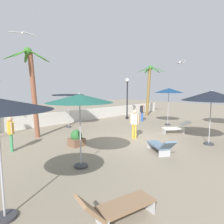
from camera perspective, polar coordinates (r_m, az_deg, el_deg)
The scene contains 18 objects.
ground_plane at distance 11.62m, azimuth 9.80°, elevation -8.16°, with size 56.00×56.00×0.00m, color gray.
boundary_wall at distance 17.48m, azimuth -12.00°, elevation -1.32°, with size 25.20×0.30×1.01m, color silver.
patio_umbrella_0 at distance 16.36m, azimuth 16.21°, elevation 5.94°, with size 2.24×2.24×3.04m.
patio_umbrella_2 at distance 15.16m, azimuth -12.71°, elevation 4.46°, with size 2.34×2.34×2.65m.
patio_umbrella_3 at distance 7.36m, azimuth -9.41°, elevation 3.69°, with size 2.52×2.52×2.87m.
patio_umbrella_4 at distance 11.48m, azimuth 27.03°, elevation 4.22°, with size 3.04×3.04×2.92m.
palm_tree_0 at distance 21.49m, azimuth 10.76°, elevation 7.89°, with size 2.95×2.73×5.37m.
palm_tree_2 at distance 12.60m, azimuth -22.23°, elevation 7.74°, with size 2.60×2.64×5.34m.
lamp_post_1 at distance 18.86m, azimuth 4.45°, elevation 4.98°, with size 0.35×0.35×3.90m.
lounge_chair_0 at distance 9.42m, azimuth 13.93°, elevation -9.47°, with size 1.44×1.90×0.84m.
lounge_chair_1 at distance 13.76m, azimuth 18.25°, elevation -4.26°, with size 1.80×1.55×0.81m.
lounge_chair_2 at distance 4.93m, azimuth 1.50°, elevation -25.79°, with size 1.96×0.89×0.84m.
guest_0 at distance 11.72m, azimuth 6.53°, elevation -2.70°, with size 0.37×0.52×1.73m.
guest_1 at distance 10.53m, azimuth -27.43°, elevation -4.78°, with size 0.28×0.56×1.68m.
guest_2 at distance 17.70m, azimuth 8.76°, elevation 0.39°, with size 0.35×0.53×1.62m.
seagull_0 at distance 13.82m, azimuth 19.54°, elevation 13.52°, with size 1.05×1.06×0.14m.
seagull_1 at distance 11.52m, azimuth -24.65°, elevation 20.11°, with size 1.26×0.43×0.16m.
planter at distance 10.53m, azimuth -10.33°, elevation -7.63°, with size 0.70×0.70×0.85m.
Camera 1 is at (-9.02, -6.64, 3.07)m, focal length 31.39 mm.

